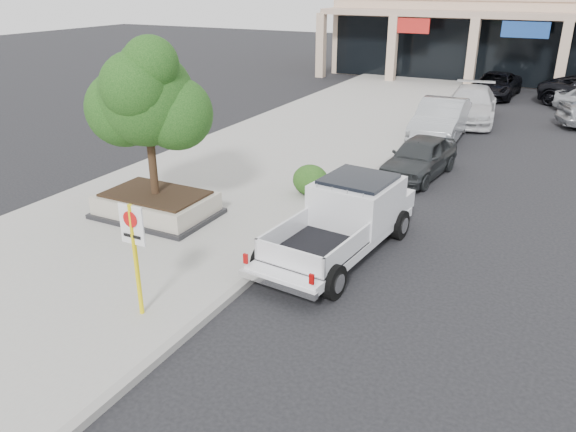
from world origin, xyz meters
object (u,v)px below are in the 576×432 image
object	(u,v)px
curb_car_c	(471,104)
planter_tree	(154,98)
curb_car_a	(419,157)
curb_car_b	(441,120)
planter	(157,205)
no_parking_sign	(134,245)
pickup_truck	(338,223)
curb_car_d	(495,85)

from	to	relation	value
curb_car_c	planter_tree	bearing A→B (deg)	-115.06
curb_car_a	curb_car_b	size ratio (longest dim) A/B	0.79
planter	curb_car_b	world-z (taller)	curb_car_b
no_parking_sign	curb_car_b	bearing A→B (deg)	83.25
planter_tree	no_parking_sign	world-z (taller)	planter_tree
planter	planter_tree	xyz separation A→B (m)	(0.13, 0.15, 2.94)
pickup_truck	planter	bearing A→B (deg)	-170.82
planter_tree	no_parking_sign	distance (m)	5.38
planter_tree	no_parking_sign	size ratio (longest dim) A/B	1.74
curb_car_b	no_parking_sign	bearing A→B (deg)	-99.11
no_parking_sign	curb_car_a	bearing A→B (deg)	77.63
curb_car_c	curb_car_b	bearing A→B (deg)	-103.92
curb_car_b	curb_car_c	size ratio (longest dim) A/B	0.93
planter	curb_car_b	xyz separation A→B (m)	(4.90, 12.30, 0.36)
curb_car_d	curb_car_a	bearing A→B (deg)	-87.47
curb_car_c	curb_car_d	size ratio (longest dim) A/B	1.10
no_parking_sign	pickup_truck	xyz separation A→B (m)	(2.32, 4.40, -0.77)
planter_tree	curb_car_b	distance (m)	13.30
planter_tree	curb_car_c	bearing A→B (deg)	72.04
planter	curb_car_b	bearing A→B (deg)	68.28
curb_car_b	curb_car_c	world-z (taller)	curb_car_b
no_parking_sign	curb_car_c	distance (m)	20.57
planter	curb_car_b	distance (m)	13.24
planter	curb_car_d	size ratio (longest dim) A/B	0.65
no_parking_sign	curb_car_a	size ratio (longest dim) A/B	0.58
curb_car_a	curb_car_d	world-z (taller)	curb_car_d
curb_car_b	curb_car_a	bearing A→B (deg)	-86.58
planter	pickup_truck	bearing A→B (deg)	3.69
curb_car_d	no_parking_sign	bearing A→B (deg)	-92.57
no_parking_sign	curb_car_b	world-z (taller)	no_parking_sign
planter	pickup_truck	xyz separation A→B (m)	(5.28, 0.34, 0.39)
curb_car_c	planter	bearing A→B (deg)	-115.32
curb_car_a	curb_car_c	xyz separation A→B (m)	(-0.04, 9.20, 0.11)
planter_tree	curb_car_c	world-z (taller)	planter_tree
curb_car_b	curb_car_d	bearing A→B (deg)	84.63
planter	no_parking_sign	size ratio (longest dim) A/B	1.39
planter_tree	curb_car_a	world-z (taller)	planter_tree
curb_car_b	curb_car_c	distance (m)	4.08
pickup_truck	curb_car_a	world-z (taller)	pickup_truck
curb_car_a	curb_car_b	world-z (taller)	curb_car_b
planter_tree	curb_car_a	bearing A→B (deg)	52.92
planter	pickup_truck	distance (m)	5.31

